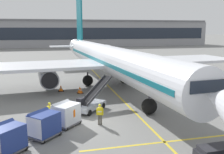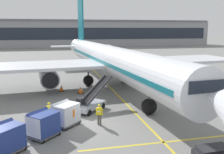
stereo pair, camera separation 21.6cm
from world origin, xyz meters
TOP-DOWN VIEW (x-y plane):
  - ground_plane at (0.00, 0.00)m, footprint 600.00×600.00m
  - parked_airplane at (4.98, 13.36)m, footprint 37.50×46.79m
  - belt_loader at (1.07, 3.60)m, footprint 4.53×4.80m
  - baggage_cart_lead at (-1.49, 0.18)m, footprint 2.54×2.55m
  - baggage_cart_second at (-3.13, -1.68)m, footprint 2.54×2.55m
  - baggage_cart_third at (-5.31, -3.56)m, footprint 2.54×2.55m
  - ground_crew_by_loader at (1.19, -0.32)m, footprint 0.54×0.37m
  - ground_crew_by_carts at (-0.92, -0.11)m, footprint 0.31×0.56m
  - ground_crew_marshaller at (-2.73, 1.12)m, footprint 0.54×0.36m
  - safety_cone_engine_keepout at (0.72, 10.32)m, footprint 0.71×0.71m
  - safety_cone_wingtip at (0.81, 10.14)m, footprint 0.64×0.64m
  - safety_cone_nose_mark at (-1.46, 11.75)m, footprint 0.69×0.69m
  - apron_guidance_line_lead_in at (4.90, 12.44)m, footprint 0.20×110.00m
  - apron_guidance_line_stop_bar at (5.06, -4.43)m, footprint 12.00×0.20m
  - terminal_building at (-4.95, 95.98)m, footprint 149.14×14.96m

SIDE VIEW (x-z plane):
  - ground_plane at x=0.00m, z-range 0.00..0.00m
  - apron_guidance_line_lead_in at x=4.90m, z-range 0.00..0.01m
  - apron_guidance_line_stop_bar at x=5.06m, z-range 0.00..0.01m
  - safety_cone_wingtip at x=0.81m, z-range -0.01..0.72m
  - safety_cone_nose_mark at x=-1.46m, z-range -0.01..0.76m
  - safety_cone_engine_keepout at x=0.72m, z-range -0.01..0.79m
  - belt_loader at x=1.07m, z-range -0.60..2.30m
  - ground_crew_by_loader at x=1.19m, z-range 0.13..1.87m
  - ground_crew_by_carts at x=-0.92m, z-range 0.13..1.87m
  - ground_crew_marshaller at x=-2.73m, z-range 0.13..1.87m
  - baggage_cart_lead at x=-1.49m, z-range 0.04..1.96m
  - baggage_cart_second at x=-3.13m, z-range 0.04..1.96m
  - baggage_cart_third at x=-5.31m, z-range 0.04..1.96m
  - parked_airplane at x=4.98m, z-range -4.20..11.42m
  - terminal_building at x=-4.95m, z-range -0.05..11.54m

